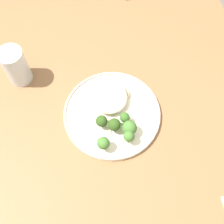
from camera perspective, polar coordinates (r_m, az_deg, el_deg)
ground at (r=1.58m, az=-0.96°, el=-10.38°), size 6.00×6.00×0.00m
wooden_dining_table at (r=0.96m, az=-1.55°, el=0.13°), size 1.40×1.00×0.74m
dinner_plate at (r=0.85m, az=0.00°, el=-0.33°), size 0.29×0.29×0.02m
noodle_bed at (r=0.86m, az=-0.49°, el=3.05°), size 0.12×0.11×0.04m
seared_scallop_tiny_bay at (r=0.86m, az=-2.45°, el=1.60°), size 0.03×0.03×0.01m
seared_scallop_half_hidden at (r=0.87m, az=-0.73°, el=3.61°), size 0.03×0.03×0.02m
seared_scallop_left_edge at (r=0.87m, az=2.33°, el=3.47°), size 0.04×0.04×0.01m
seared_scallop_on_noodles at (r=0.86m, az=1.21°, el=2.12°), size 0.02×0.02×0.01m
broccoli_floret_center_pile at (r=0.79m, az=3.37°, el=-4.94°), size 0.03×0.03×0.05m
broccoli_floret_beside_noodles at (r=0.80m, az=0.45°, el=-2.57°), size 0.04×0.04×0.05m
broccoli_floret_left_leaning at (r=0.78m, az=-1.74°, el=-6.28°), size 0.04×0.04×0.05m
broccoli_floret_small_sprig at (r=0.82m, az=2.55°, el=-1.14°), size 0.03×0.03×0.05m
broccoli_floret_near_rim at (r=0.81m, az=-2.09°, el=-1.85°), size 0.03×0.03×0.05m
broccoli_floret_split_head at (r=0.80m, az=3.50°, el=-3.18°), size 0.04×0.04×0.06m
onion_sliver_pale_crescent at (r=0.83m, az=-0.25°, el=-3.12°), size 0.04×0.01×0.00m
onion_sliver_curled_piece at (r=0.82m, az=-2.51°, el=-5.28°), size 0.01×0.04×0.00m
onion_sliver_short_strip at (r=0.82m, az=2.12°, el=-5.41°), size 0.02×0.05×0.00m
onion_sliver_long_sliver at (r=0.84m, az=1.01°, el=-1.88°), size 0.02×0.05×0.00m
water_glass at (r=0.93m, az=-18.57°, el=8.43°), size 0.07×0.07×0.13m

